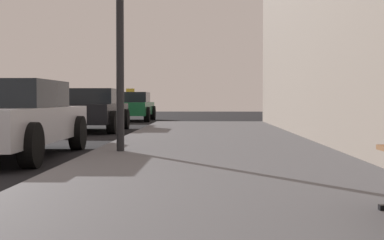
# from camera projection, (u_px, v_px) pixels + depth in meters

# --- Properties ---
(sidewalk) EXTENTS (4.00, 32.00, 0.15)m
(sidewalk) POSITION_uv_depth(u_px,v_px,m) (230.00, 197.00, 5.25)
(sidewalk) COLOR #5B5B60
(sidewalk) RESTS_ON ground_plane
(car_silver) EXTENTS (1.98, 4.59, 1.27)m
(car_silver) POSITION_uv_depth(u_px,v_px,m) (5.00, 118.00, 9.54)
(car_silver) COLOR #B7B7BF
(car_silver) RESTS_ON ground_plane
(car_black) EXTENTS (2.04, 4.13, 1.27)m
(car_black) POSITION_uv_depth(u_px,v_px,m) (89.00, 110.00, 17.35)
(car_black) COLOR black
(car_black) RESTS_ON ground_plane
(car_green) EXTENTS (2.02, 4.24, 1.43)m
(car_green) POSITION_uv_depth(u_px,v_px,m) (130.00, 106.00, 25.77)
(car_green) COLOR #196638
(car_green) RESTS_ON ground_plane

